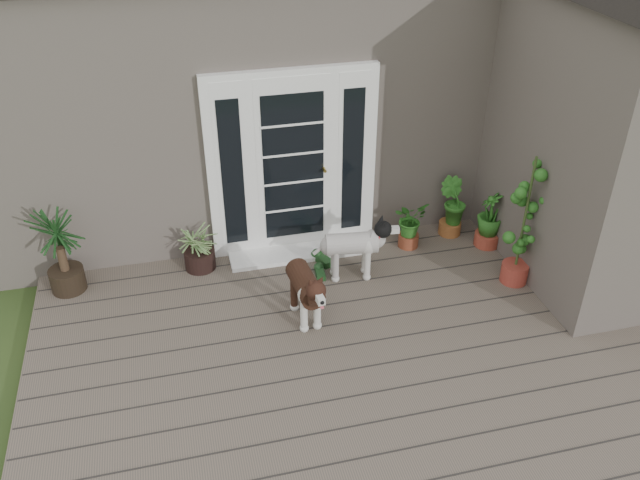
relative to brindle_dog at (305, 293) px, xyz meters
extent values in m
cube|color=#6B5B4C|center=(0.38, -0.82, -0.38)|extent=(6.20, 4.60, 0.12)
cube|color=#665E54|center=(0.38, 3.43, 1.11)|extent=(7.40, 4.00, 3.10)
cube|color=#665E54|center=(3.28, 0.28, 1.11)|extent=(1.60, 2.40, 3.10)
cube|color=white|center=(0.18, 1.38, 0.75)|extent=(1.90, 0.14, 2.15)
cube|color=white|center=(0.18, 1.18, -0.30)|extent=(1.60, 0.40, 0.05)
imported|color=#235D1A|center=(1.49, 1.03, -0.08)|extent=(0.51, 0.51, 0.49)
imported|color=#204E16|center=(2.08, 1.18, -0.06)|extent=(0.50, 0.50, 0.53)
imported|color=#1B5F1E|center=(2.41, 0.83, -0.04)|extent=(0.49, 0.49, 0.56)
camera|label=1|loc=(-1.13, -5.12, 3.98)|focal=37.08mm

